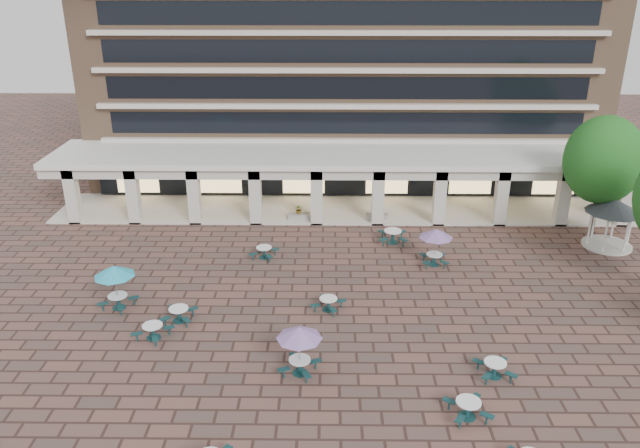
{
  "coord_description": "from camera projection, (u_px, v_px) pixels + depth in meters",
  "views": [
    {
      "loc": [
        -1.4,
        -27.89,
        16.68
      ],
      "look_at": [
        -1.77,
        3.0,
        3.84
      ],
      "focal_mm": 35.0,
      "sensor_mm": 36.0,
      "label": 1
    }
  ],
  "objects": [
    {
      "name": "ground",
      "position": [
        354.0,
        315.0,
        32.14
      ],
      "size": [
        120.0,
        120.0,
        0.0
      ],
      "primitive_type": "plane",
      "color": "brown",
      "rests_on": "ground"
    },
    {
      "name": "apartment_building",
      "position": [
        345.0,
        19.0,
        50.82
      ],
      "size": [
        40.0,
        15.5,
        25.2
      ],
      "color": "#8E6B50",
      "rests_on": "ground"
    },
    {
      "name": "retail_arcade",
      "position": [
        347.0,
        172.0,
        44.65
      ],
      "size": [
        42.0,
        6.6,
        4.4
      ],
      "color": "white",
      "rests_on": "ground"
    },
    {
      "name": "picnic_table_3",
      "position": [
        468.0,
        408.0,
        24.73
      ],
      "size": [
        1.93,
        1.93,
        0.76
      ],
      "rotation": [
        0.0,
        0.0,
        0.2
      ],
      "color": "#143C3E",
      "rests_on": "ground"
    },
    {
      "name": "picnic_table_4",
      "position": [
        114.0,
        273.0,
        32.02
      ],
      "size": [
        2.12,
        2.12,
        2.45
      ],
      "rotation": [
        0.0,
        0.0,
        -0.36
      ],
      "color": "#143C3E",
      "rests_on": "ground"
    },
    {
      "name": "picnic_table_5",
      "position": [
        179.0,
        313.0,
        31.43
      ],
      "size": [
        1.79,
        1.79,
        0.75
      ],
      "rotation": [
        0.0,
        0.0,
        -0.1
      ],
      "color": "#143C3E",
      "rests_on": "ground"
    },
    {
      "name": "picnic_table_6",
      "position": [
        299.0,
        335.0,
        26.8
      ],
      "size": [
        2.03,
        2.03,
        2.35
      ],
      "rotation": [
        0.0,
        0.0,
        -0.36
      ],
      "color": "#143C3E",
      "rests_on": "ground"
    },
    {
      "name": "picnic_table_7",
      "position": [
        495.0,
        368.0,
        27.2
      ],
      "size": [
        1.78,
        1.78,
        0.74
      ],
      "rotation": [
        0.0,
        0.0,
        0.11
      ],
      "color": "#143C3E",
      "rests_on": "ground"
    },
    {
      "name": "picnic_table_8",
      "position": [
        153.0,
        330.0,
        30.0
      ],
      "size": [
        2.01,
        2.01,
        0.74
      ],
      "rotation": [
        0.0,
        0.0,
        -0.4
      ],
      "color": "#143C3E",
      "rests_on": "ground"
    },
    {
      "name": "picnic_table_10",
      "position": [
        328.0,
        303.0,
        32.47
      ],
      "size": [
        1.93,
        1.93,
        0.7
      ],
      "rotation": [
        0.0,
        0.0,
        -0.43
      ],
      "color": "#143C3E",
      "rests_on": "ground"
    },
    {
      "name": "picnic_table_11",
      "position": [
        436.0,
        235.0,
        36.77
      ],
      "size": [
        2.02,
        2.02,
        2.33
      ],
      "rotation": [
        0.0,
        0.0,
        0.01
      ],
      "color": "#143C3E",
      "rests_on": "ground"
    },
    {
      "name": "picnic_table_12",
      "position": [
        264.0,
        251.0,
        38.3
      ],
      "size": [
        1.88,
        1.88,
        0.72
      ],
      "rotation": [
        0.0,
        0.0,
        -0.27
      ],
      "color": "#143C3E",
      "rests_on": "ground"
    },
    {
      "name": "picnic_table_13",
      "position": [
        393.0,
        235.0,
        40.37
      ],
      "size": [
        1.95,
        1.95,
        0.86
      ],
      "rotation": [
        0.0,
        0.0,
        -0.02
      ],
      "color": "#143C3E",
      "rests_on": "ground"
    },
    {
      "name": "gazebo",
      "position": [
        613.0,
        211.0,
        39.12
      ],
      "size": [
        3.44,
        3.44,
        3.2
      ],
      "rotation": [
        0.0,
        0.0,
        -0.06
      ],
      "color": "beige",
      "rests_on": "ground"
    },
    {
      "name": "tree_east_c",
      "position": [
        604.0,
        160.0,
        39.24
      ],
      "size": [
        4.91,
        4.91,
        8.18
      ],
      "color": "#462E1C",
      "rests_on": "ground"
    },
    {
      "name": "planter_left",
      "position": [
        299.0,
        214.0,
        43.92
      ],
      "size": [
        1.5,
        0.6,
        1.19
      ],
      "color": "gray",
      "rests_on": "ground"
    },
    {
      "name": "planter_right",
      "position": [
        377.0,
        214.0,
        43.84
      ],
      "size": [
        1.5,
        0.6,
        1.24
      ],
      "color": "gray",
      "rests_on": "ground"
    }
  ]
}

